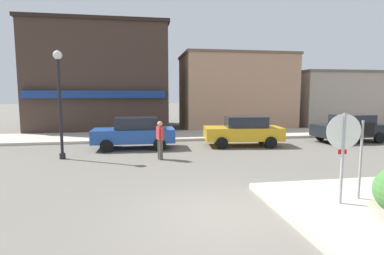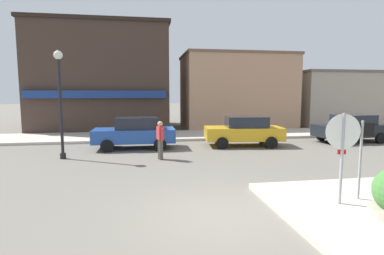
% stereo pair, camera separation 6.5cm
% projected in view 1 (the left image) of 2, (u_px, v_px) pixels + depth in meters
% --- Properties ---
extents(ground_plane, '(160.00, 160.00, 0.00)m').
position_uv_depth(ground_plane, '(226.00, 215.00, 6.80)').
color(ground_plane, '#6B665B').
extents(kerb_far, '(80.00, 4.00, 0.15)m').
position_uv_depth(kerb_far, '(172.00, 136.00, 19.16)').
color(kerb_far, beige).
rests_on(kerb_far, ground).
extents(stop_sign, '(0.81, 0.14, 2.30)m').
position_uv_depth(stop_sign, '(343.00, 147.00, 6.97)').
color(stop_sign, '#9E9EA3').
rests_on(stop_sign, ground).
extents(one_way_sign, '(0.60, 0.10, 2.10)m').
position_uv_depth(one_way_sign, '(361.00, 152.00, 7.31)').
color(one_way_sign, '#9E9EA3').
rests_on(one_way_sign, ground).
extents(lamp_post, '(0.36, 0.36, 4.54)m').
position_uv_depth(lamp_post, '(59.00, 88.00, 12.32)').
color(lamp_post, black).
rests_on(lamp_post, ground).
extents(parked_car_nearest, '(4.01, 1.90, 1.56)m').
position_uv_depth(parked_car_nearest, '(135.00, 132.00, 14.96)').
color(parked_car_nearest, '#234C9E').
rests_on(parked_car_nearest, ground).
extents(parked_car_second, '(4.15, 2.19, 1.56)m').
position_uv_depth(parked_car_second, '(243.00, 131.00, 15.72)').
color(parked_car_second, gold).
rests_on(parked_car_second, ground).
extents(parked_car_third, '(4.12, 2.12, 1.56)m').
position_uv_depth(parked_car_third, '(350.00, 128.00, 17.02)').
color(parked_car_third, black).
rests_on(parked_car_third, ground).
extents(pedestrian_crossing_near, '(0.31, 0.55, 1.61)m').
position_uv_depth(pedestrian_crossing_near, '(160.00, 139.00, 12.44)').
color(pedestrian_crossing_near, '#4C473D').
rests_on(pedestrian_crossing_near, ground).
extents(building_corner_shop, '(9.99, 8.24, 7.81)m').
position_uv_depth(building_corner_shop, '(103.00, 79.00, 23.69)').
color(building_corner_shop, '#3D2D26').
rests_on(building_corner_shop, ground).
extents(building_storefront_left_near, '(8.64, 5.52, 5.83)m').
position_uv_depth(building_storefront_left_near, '(235.00, 91.00, 24.29)').
color(building_storefront_left_near, tan).
rests_on(building_storefront_left_near, ground).
extents(building_storefront_left_mid, '(7.18, 7.11, 4.59)m').
position_uv_depth(building_storefront_left_mid, '(324.00, 99.00, 26.79)').
color(building_storefront_left_mid, '#9E9384').
rests_on(building_storefront_left_mid, ground).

